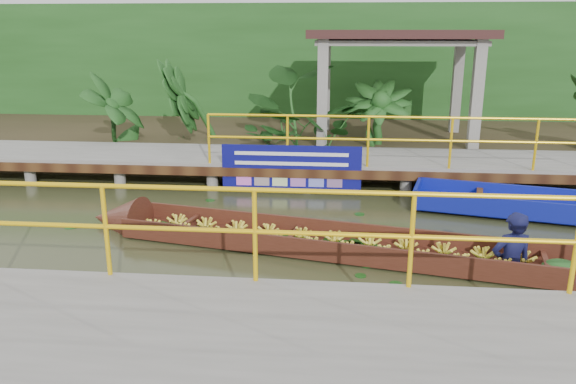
{
  "coord_description": "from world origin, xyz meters",
  "views": [
    {
      "loc": [
        1.66,
        -8.45,
        3.21
      ],
      "look_at": [
        0.81,
        0.5,
        0.6
      ],
      "focal_mm": 35.0,
      "sensor_mm": 36.0,
      "label": 1
    }
  ],
  "objects": [
    {
      "name": "ground",
      "position": [
        0.0,
        0.0,
        0.0
      ],
      "size": [
        80.0,
        80.0,
        0.0
      ],
      "primitive_type": "plane",
      "color": "#2D2F17",
      "rests_on": "ground"
    },
    {
      "name": "land_strip",
      "position": [
        0.0,
        7.5,
        0.23
      ],
      "size": [
        30.0,
        8.0,
        0.45
      ],
      "primitive_type": "cube",
      "color": "#2D2616",
      "rests_on": "ground"
    },
    {
      "name": "far_dock",
      "position": [
        0.02,
        3.43,
        0.48
      ],
      "size": [
        16.0,
        2.06,
        1.66
      ],
      "color": "slate",
      "rests_on": "ground"
    },
    {
      "name": "near_dock",
      "position": [
        1.0,
        -4.2,
        0.3
      ],
      "size": [
        18.0,
        2.4,
        1.73
      ],
      "color": "slate",
      "rests_on": "ground"
    },
    {
      "name": "pavilion",
      "position": [
        3.0,
        6.3,
        2.82
      ],
      "size": [
        4.4,
        3.0,
        3.0
      ],
      "color": "slate",
      "rests_on": "ground"
    },
    {
      "name": "foliage_backdrop",
      "position": [
        0.0,
        10.0,
        2.0
      ],
      "size": [
        30.0,
        0.8,
        4.0
      ],
      "primitive_type": "cube",
      "color": "#1B4415",
      "rests_on": "ground"
    },
    {
      "name": "vendor_boat",
      "position": [
        2.14,
        -0.7,
        0.22
      ],
      "size": [
        8.84,
        2.68,
        1.97
      ],
      "rotation": [
        0.0,
        0.0,
        -0.21
      ],
      "color": "#36180E",
      "rests_on": "ground"
    },
    {
      "name": "moored_blue_boat",
      "position": [
        5.69,
        1.31,
        0.17
      ],
      "size": [
        4.09,
        1.88,
        0.94
      ],
      "rotation": [
        0.0,
        0.0,
        -0.23
      ],
      "color": "navy",
      "rests_on": "ground"
    },
    {
      "name": "blue_banner",
      "position": [
        0.68,
        2.48,
        0.56
      ],
      "size": [
        2.81,
        0.04,
        0.88
      ],
      "color": "#0C0D67",
      "rests_on": "ground"
    },
    {
      "name": "tropical_plants",
      "position": [
        2.25,
        5.3,
        1.35
      ],
      "size": [
        14.44,
        1.44,
        1.79
      ],
      "color": "#1B4415",
      "rests_on": "ground"
    }
  ]
}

